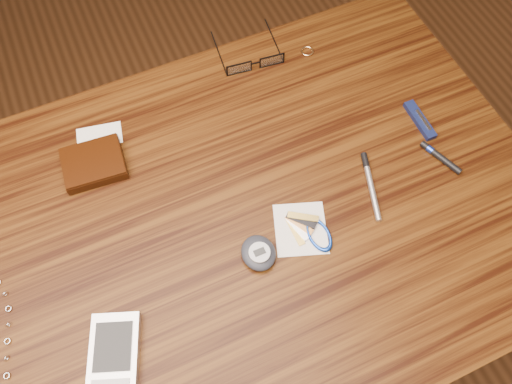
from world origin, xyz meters
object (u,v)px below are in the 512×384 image
(pedometer, at_px, (259,253))
(silver_pen, at_px, (370,181))
(desk, at_px, (243,239))
(eyeglasses, at_px, (254,62))
(pda_phone, at_px, (114,359))
(pocket_knife, at_px, (420,120))
(notepad_keys, at_px, (310,231))
(wallet_and_card, at_px, (94,163))

(pedometer, xyz_separation_m, silver_pen, (0.22, 0.04, -0.01))
(desk, bearing_deg, eyeglasses, 62.13)
(pda_phone, distance_m, pocket_knife, 0.64)
(silver_pen, bearing_deg, pedometer, -169.36)
(notepad_keys, height_order, silver_pen, same)
(wallet_and_card, distance_m, pocket_knife, 0.57)
(desk, distance_m, notepad_keys, 0.15)
(eyeglasses, bearing_deg, pda_phone, -134.26)
(notepad_keys, bearing_deg, wallet_and_card, 137.25)
(pda_phone, height_order, pedometer, pedometer)
(silver_pen, bearing_deg, notepad_keys, -163.58)
(desk, height_order, notepad_keys, notepad_keys)
(pedometer, distance_m, notepad_keys, 0.09)
(notepad_keys, relative_size, pocket_knife, 1.35)
(pedometer, bearing_deg, desk, 88.10)
(pedometer, height_order, silver_pen, pedometer)
(pda_phone, relative_size, silver_pen, 1.16)
(eyeglasses, relative_size, pedometer, 2.12)
(eyeglasses, height_order, notepad_keys, eyeglasses)
(notepad_keys, xyz_separation_m, pocket_knife, (0.27, 0.11, 0.00))
(pedometer, height_order, notepad_keys, pedometer)
(eyeglasses, relative_size, notepad_keys, 1.15)
(pda_phone, bearing_deg, desk, 27.62)
(pda_phone, bearing_deg, notepad_keys, 10.42)
(silver_pen, bearing_deg, eyeglasses, 103.45)
(wallet_and_card, height_order, eyeglasses, eyeglasses)
(pda_phone, bearing_deg, pocket_knife, 15.59)
(pda_phone, bearing_deg, pedometer, 13.45)
(eyeglasses, xyz_separation_m, pedometer, (-0.15, -0.35, -0.00))
(wallet_and_card, height_order, silver_pen, wallet_and_card)
(wallet_and_card, bearing_deg, eyeglasses, 14.89)
(wallet_and_card, relative_size, silver_pen, 1.09)
(wallet_and_card, distance_m, silver_pen, 0.46)
(pda_phone, xyz_separation_m, pocket_knife, (0.61, 0.17, -0.00))
(desk, relative_size, pocket_knife, 11.95)
(desk, bearing_deg, pocket_knife, 6.26)
(wallet_and_card, bearing_deg, desk, -44.62)
(pda_phone, xyz_separation_m, silver_pen, (0.47, 0.10, -0.00))
(pda_phone, relative_size, pedometer, 2.34)
(notepad_keys, distance_m, pocket_knife, 0.29)
(silver_pen, bearing_deg, desk, 172.15)
(pedometer, xyz_separation_m, pocket_knife, (0.36, 0.11, -0.01))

